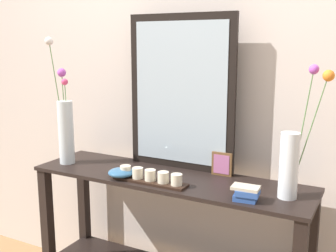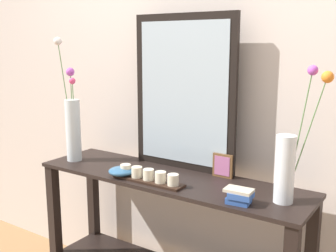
% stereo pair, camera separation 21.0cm
% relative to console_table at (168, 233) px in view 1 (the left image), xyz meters
% --- Properties ---
extents(wall_back, '(6.40, 0.08, 2.70)m').
position_rel_console_table_xyz_m(wall_back, '(0.00, 0.32, 0.82)').
color(wall_back, beige).
rests_on(wall_back, ground).
extents(console_table, '(1.51, 0.41, 0.85)m').
position_rel_console_table_xyz_m(console_table, '(0.00, 0.00, 0.00)').
color(console_table, black).
rests_on(console_table, ground).
extents(mirror_leaning, '(0.62, 0.03, 0.84)m').
position_rel_console_table_xyz_m(mirror_leaning, '(-0.01, 0.17, 0.74)').
color(mirror_leaning, black).
rests_on(mirror_leaning, console_table).
extents(tall_vase_left, '(0.15, 0.12, 0.72)m').
position_rel_console_table_xyz_m(tall_vase_left, '(-0.64, -0.05, 0.54)').
color(tall_vase_left, silver).
rests_on(tall_vase_left, console_table).
extents(vase_right, '(0.19, 0.17, 0.60)m').
position_rel_console_table_xyz_m(vase_right, '(0.63, -0.00, 0.51)').
color(vase_right, silver).
rests_on(vase_right, console_table).
extents(candle_tray, '(0.39, 0.09, 0.07)m').
position_rel_console_table_xyz_m(candle_tray, '(-0.03, -0.13, 0.35)').
color(candle_tray, black).
rests_on(candle_tray, console_table).
extents(picture_frame_small, '(0.11, 0.01, 0.13)m').
position_rel_console_table_xyz_m(picture_frame_small, '(0.24, 0.15, 0.38)').
color(picture_frame_small, brown).
rests_on(picture_frame_small, console_table).
extents(decorative_bowl, '(0.14, 0.14, 0.05)m').
position_rel_console_table_xyz_m(decorative_bowl, '(-0.20, -0.13, 0.35)').
color(decorative_bowl, '#2D5B84').
rests_on(decorative_bowl, console_table).
extents(book_stack, '(0.13, 0.09, 0.07)m').
position_rel_console_table_xyz_m(book_stack, '(0.46, -0.13, 0.35)').
color(book_stack, '#2D519E').
rests_on(book_stack, console_table).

